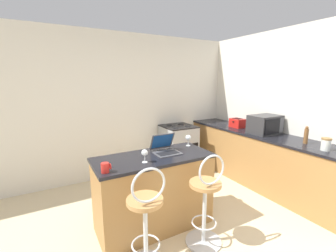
% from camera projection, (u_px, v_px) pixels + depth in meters
% --- Properties ---
extents(wall_back, '(12.00, 0.06, 2.60)m').
position_uv_depth(wall_back, '(130.00, 106.00, 4.18)').
color(wall_back, silver).
rests_on(wall_back, ground_plane).
extents(breakfast_bar, '(1.39, 0.62, 0.90)m').
position_uv_depth(breakfast_bar, '(154.00, 191.00, 2.72)').
color(breakfast_bar, '#9E703D').
rests_on(breakfast_bar, ground_plane).
extents(counter_right, '(0.65, 3.09, 0.90)m').
position_uv_depth(counter_right, '(260.00, 159.00, 3.85)').
color(counter_right, '#9E703D').
rests_on(counter_right, ground_plane).
extents(bar_stool_near, '(0.40, 0.40, 1.05)m').
position_uv_depth(bar_stool_near, '(146.00, 221.00, 2.07)').
color(bar_stool_near, silver).
rests_on(bar_stool_near, ground_plane).
extents(bar_stool_far, '(0.40, 0.40, 1.05)m').
position_uv_depth(bar_stool_far, '(206.00, 202.00, 2.40)').
color(bar_stool_far, silver).
rests_on(bar_stool_far, ground_plane).
extents(laptop, '(0.31, 0.31, 0.23)m').
position_uv_depth(laptop, '(165.00, 148.00, 2.76)').
color(laptop, '#47474C').
rests_on(laptop, breakfast_bar).
extents(microwave, '(0.50, 0.36, 0.31)m').
position_uv_depth(microwave, '(265.00, 124.00, 3.71)').
color(microwave, '#2D2D30').
rests_on(microwave, counter_right).
extents(toaster, '(0.21, 0.25, 0.17)m').
position_uv_depth(toaster, '(237.00, 123.00, 4.21)').
color(toaster, red).
rests_on(toaster, counter_right).
extents(stove_range, '(0.60, 0.61, 0.91)m').
position_uv_depth(stove_range, '(178.00, 148.00, 4.46)').
color(stove_range, '#9EA3A8').
rests_on(stove_range, ground_plane).
extents(wine_glass_short, '(0.08, 0.08, 0.15)m').
position_uv_depth(wine_glass_short, '(188.00, 138.00, 3.02)').
color(wine_glass_short, silver).
rests_on(wine_glass_short, breakfast_bar).
extents(pepper_mill, '(0.06, 0.06, 0.25)m').
position_uv_depth(pepper_mill, '(306.00, 135.00, 3.13)').
color(pepper_mill, brown).
rests_on(pepper_mill, counter_right).
extents(storage_jar, '(0.11, 0.11, 0.16)m').
position_uv_depth(storage_jar, '(326.00, 144.00, 2.82)').
color(storage_jar, silver).
rests_on(storage_jar, counter_right).
extents(wine_glass_tall, '(0.07, 0.07, 0.15)m').
position_uv_depth(wine_glass_tall, '(145.00, 153.00, 2.41)').
color(wine_glass_tall, silver).
rests_on(wine_glass_tall, breakfast_bar).
extents(mug_red, '(0.09, 0.08, 0.10)m').
position_uv_depth(mug_red, '(105.00, 168.00, 2.15)').
color(mug_red, red).
rests_on(mug_red, breakfast_bar).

